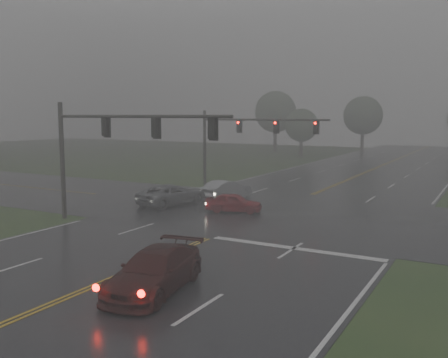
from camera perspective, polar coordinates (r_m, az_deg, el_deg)
The scene contains 12 objects.
main_road at distance 30.49m, azimuth 3.89°, elevation -4.44°, with size 18.00×160.00×0.02m, color black.
cross_street at distance 32.28m, azimuth 5.40°, elevation -3.80°, with size 120.00×14.00×0.02m, color black.
stop_bar at distance 23.76m, azimuth 8.01°, elevation -7.90°, with size 8.50×0.50×0.01m, color silver.
sedan_maroon at distance 18.26m, azimuth -7.91°, elevation -12.63°, with size 2.06×5.07×1.47m, color black.
sedan_red at distance 32.14m, azimuth 1.14°, elevation -3.81°, with size 1.44×3.59×1.22m, color maroon.
sedan_silver at distance 37.02m, azimuth 0.25°, elevation -2.33°, with size 1.49×4.26×1.40m, color #919498.
car_grey at distance 34.88m, azimuth -5.92°, elevation -2.97°, with size 2.38×5.17×1.44m, color #55585D.
signal_gantry_near at distance 28.75m, azimuth -13.26°, elevation 4.44°, with size 11.67×0.30×6.96m.
signal_gantry_far at distance 42.37m, azimuth 1.84°, elevation 5.19°, with size 11.40×0.33×6.61m.
tree_nw_a at distance 74.63m, azimuth 8.85°, elevation 6.08°, with size 4.87×4.87×7.15m.
tree_n_mid at distance 85.84m, azimuth 15.60°, elevation 7.01°, with size 6.34×6.34×9.32m.
tree_nw_b at distance 85.22m, azimuth 5.91°, elevation 7.64°, with size 6.96×6.96×10.22m.
Camera 1 is at (12.65, -7.04, 6.21)m, focal length 40.00 mm.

